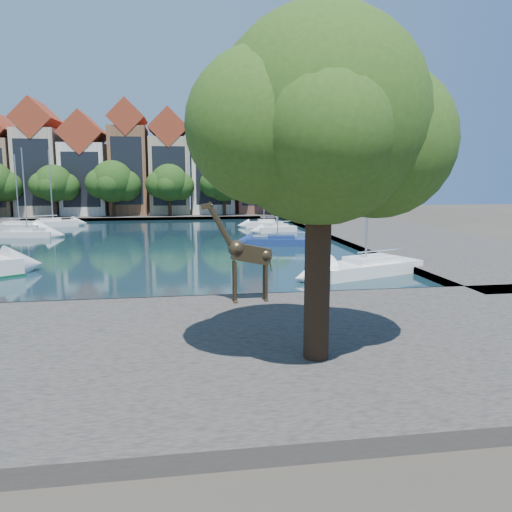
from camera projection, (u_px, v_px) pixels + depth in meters
The scene contains 25 objects.
ground at pixel (111, 309), 23.60m from camera, with size 160.00×160.00×0.00m, color #38332B.
water_basin at pixel (144, 242), 47.02m from camera, with size 38.00×50.00×0.08m, color black.
near_quay at pixel (83, 355), 16.73m from camera, with size 50.00×14.00×0.50m, color #4C4842.
far_quay at pixel (158, 215), 78.21m from camera, with size 60.00×16.00×0.50m, color #4C4842.
right_quay at pixel (395, 235), 50.75m from camera, with size 14.00×52.00×0.50m, color #4C4842.
plane_tree at pixel (324, 126), 14.75m from camera, with size 8.32×6.40×10.62m.
townhouse_west_mid at pixel (40, 163), 74.38m from camera, with size 5.94×9.18×16.79m.
townhouse_west_inner at pixel (86, 169), 75.50m from camera, with size 6.43×9.18×15.15m.
townhouse_center at pixel (130, 162), 76.32m from camera, with size 5.44×9.18×16.93m.
townhouse_east_inner at pixel (169, 166), 77.32m from camera, with size 5.94×9.18×15.79m.
townhouse_east_mid at pixel (211, 164), 78.24m from camera, with size 6.43×9.18×16.65m.
townhouse_east_end at pixel (252, 171), 79.38m from camera, with size 5.44×9.18×14.43m.
far_tree_west at pixel (54, 185), 69.98m from camera, with size 6.76×5.20×7.36m.
far_tree_mid_west at pixel (113, 183), 71.15m from camera, with size 7.80×6.00×8.00m.
far_tree_mid_east at pixel (170, 184), 72.38m from camera, with size 7.02×5.40×7.52m.
far_tree_east at pixel (225, 183), 73.58m from camera, with size 7.54×5.80×7.84m.
far_tree_far_east at pixel (278, 184), 74.81m from camera, with size 6.76×5.20×7.36m.
giraffe_statue at pixel (246, 253), 22.63m from camera, with size 3.19×0.67×4.55m.
sailboat_left_c at pixel (27, 232), 50.71m from camera, with size 5.42×2.52×8.94m.
sailboat_left_d at pixel (19, 225), 57.32m from camera, with size 6.05×3.84×8.57m.
sailboat_left_e at pixel (53, 222), 61.13m from camera, with size 5.92×3.99×9.30m.
sailboat_right_a at pixel (366, 265), 31.39m from camera, with size 7.87×5.09×11.61m.
sailboat_right_b at pixel (277, 240), 44.76m from camera, with size 5.80×3.04×9.03m.
sailboat_right_c at pixel (276, 228), 55.36m from camera, with size 4.65×2.57×8.23m.
sailboat_right_d at pixel (264, 223), 60.78m from camera, with size 4.57×1.76×8.92m.
Camera 1 is at (3.30, -23.69, 6.19)m, focal length 35.00 mm.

